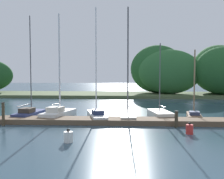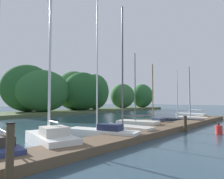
{
  "view_description": "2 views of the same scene",
  "coord_description": "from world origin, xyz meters",
  "px_view_note": "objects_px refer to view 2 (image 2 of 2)",
  "views": [
    {
      "loc": [
        -2.72,
        -5.66,
        3.62
      ],
      "look_at": [
        -3.97,
        16.62,
        2.17
      ],
      "focal_mm": 46.03,
      "sensor_mm": 36.0,
      "label": 1
    },
    {
      "loc": [
        -13.15,
        7.45,
        2.11
      ],
      "look_at": [
        -3.85,
        15.53,
        2.75
      ],
      "focal_mm": 32.8,
      "sensor_mm": 36.0,
      "label": 2
    }
  ],
  "objects_px": {
    "sailboat_1": "(50,137)",
    "sailboat_7": "(191,118)",
    "sailboat_3": "(124,127)",
    "sailboat_4": "(136,124)",
    "sailboat_5": "(154,121)",
    "sailboat_6": "(179,120)",
    "channel_buoy_1": "(219,130)",
    "sailboat_2": "(100,132)",
    "mooring_piling_0": "(10,154)",
    "mooring_piling_1": "(185,124)",
    "sailboat_8": "(190,115)"
  },
  "relations": [
    {
      "from": "sailboat_4",
      "to": "sailboat_6",
      "type": "relative_size",
      "value": 1.16
    },
    {
      "from": "sailboat_7",
      "to": "sailboat_8",
      "type": "distance_m",
      "value": 2.8
    },
    {
      "from": "sailboat_4",
      "to": "channel_buoy_1",
      "type": "height_order",
      "value": "sailboat_4"
    },
    {
      "from": "sailboat_6",
      "to": "mooring_piling_0",
      "type": "height_order",
      "value": "sailboat_6"
    },
    {
      "from": "sailboat_1",
      "to": "sailboat_7",
      "type": "xyz_separation_m",
      "value": [
        16.21,
        -0.48,
        -0.21
      ]
    },
    {
      "from": "channel_buoy_1",
      "to": "sailboat_2",
      "type": "bearing_deg",
      "value": 142.21
    },
    {
      "from": "sailboat_3",
      "to": "sailboat_4",
      "type": "distance_m",
      "value": 2.54
    },
    {
      "from": "sailboat_7",
      "to": "mooring_piling_0",
      "type": "distance_m",
      "value": 19.38
    },
    {
      "from": "sailboat_1",
      "to": "sailboat_2",
      "type": "xyz_separation_m",
      "value": [
        2.9,
        -0.32,
        -0.07
      ]
    },
    {
      "from": "sailboat_2",
      "to": "sailboat_8",
      "type": "distance_m",
      "value": 15.93
    },
    {
      "from": "sailboat_2",
      "to": "sailboat_5",
      "type": "relative_size",
      "value": 1.59
    },
    {
      "from": "sailboat_1",
      "to": "sailboat_5",
      "type": "relative_size",
      "value": 1.52
    },
    {
      "from": "sailboat_8",
      "to": "mooring_piling_0",
      "type": "bearing_deg",
      "value": 104.98
    },
    {
      "from": "sailboat_2",
      "to": "sailboat_7",
      "type": "distance_m",
      "value": 13.31
    },
    {
      "from": "mooring_piling_1",
      "to": "sailboat_2",
      "type": "bearing_deg",
      "value": 154.2
    },
    {
      "from": "mooring_piling_1",
      "to": "mooring_piling_0",
      "type": "bearing_deg",
      "value": -179.74
    },
    {
      "from": "mooring_piling_0",
      "to": "sailboat_8",
      "type": "bearing_deg",
      "value": 9.25
    },
    {
      "from": "sailboat_4",
      "to": "mooring_piling_0",
      "type": "relative_size",
      "value": 3.66
    },
    {
      "from": "sailboat_6",
      "to": "sailboat_1",
      "type": "bearing_deg",
      "value": 81.55
    },
    {
      "from": "mooring_piling_0",
      "to": "channel_buoy_1",
      "type": "xyz_separation_m",
      "value": [
        11.76,
        -1.87,
        -0.5
      ]
    },
    {
      "from": "sailboat_3",
      "to": "sailboat_8",
      "type": "height_order",
      "value": "sailboat_3"
    },
    {
      "from": "channel_buoy_1",
      "to": "sailboat_1",
      "type": "bearing_deg",
      "value": 150.99
    },
    {
      "from": "sailboat_2",
      "to": "mooring_piling_1",
      "type": "height_order",
      "value": "sailboat_2"
    },
    {
      "from": "sailboat_3",
      "to": "sailboat_7",
      "type": "bearing_deg",
      "value": -93.08
    },
    {
      "from": "sailboat_1",
      "to": "sailboat_4",
      "type": "bearing_deg",
      "value": -72.39
    },
    {
      "from": "sailboat_3",
      "to": "sailboat_4",
      "type": "height_order",
      "value": "sailboat_3"
    },
    {
      "from": "sailboat_2",
      "to": "channel_buoy_1",
      "type": "distance_m",
      "value": 7.42
    },
    {
      "from": "sailboat_7",
      "to": "sailboat_1",
      "type": "bearing_deg",
      "value": 82.88
    },
    {
      "from": "sailboat_4",
      "to": "sailboat_7",
      "type": "distance_m",
      "value": 8.61
    },
    {
      "from": "sailboat_4",
      "to": "sailboat_5",
      "type": "xyz_separation_m",
      "value": [
        2.55,
        -0.09,
        -0.0
      ]
    },
    {
      "from": "sailboat_5",
      "to": "channel_buoy_1",
      "type": "distance_m",
      "value": 5.48
    },
    {
      "from": "mooring_piling_0",
      "to": "channel_buoy_1",
      "type": "height_order",
      "value": "mooring_piling_0"
    },
    {
      "from": "mooring_piling_1",
      "to": "sailboat_4",
      "type": "bearing_deg",
      "value": 100.98
    },
    {
      "from": "sailboat_2",
      "to": "mooring_piling_0",
      "type": "height_order",
      "value": "sailboat_2"
    },
    {
      "from": "sailboat_2",
      "to": "sailboat_3",
      "type": "height_order",
      "value": "sailboat_2"
    },
    {
      "from": "mooring_piling_0",
      "to": "mooring_piling_1",
      "type": "relative_size",
      "value": 1.46
    },
    {
      "from": "sailboat_2",
      "to": "channel_buoy_1",
      "type": "relative_size",
      "value": 12.06
    },
    {
      "from": "sailboat_1",
      "to": "sailboat_5",
      "type": "height_order",
      "value": "sailboat_1"
    },
    {
      "from": "sailboat_5",
      "to": "channel_buoy_1",
      "type": "bearing_deg",
      "value": 173.0
    },
    {
      "from": "sailboat_1",
      "to": "mooring_piling_0",
      "type": "xyz_separation_m",
      "value": [
        -2.99,
        -2.99,
        0.33
      ]
    },
    {
      "from": "sailboat_6",
      "to": "mooring_piling_1",
      "type": "bearing_deg",
      "value": 109.96
    },
    {
      "from": "sailboat_4",
      "to": "mooring_piling_1",
      "type": "distance_m",
      "value": 3.53
    },
    {
      "from": "sailboat_3",
      "to": "sailboat_1",
      "type": "bearing_deg",
      "value": 86.32
    },
    {
      "from": "sailboat_8",
      "to": "channel_buoy_1",
      "type": "height_order",
      "value": "sailboat_8"
    },
    {
      "from": "sailboat_7",
      "to": "sailboat_5",
      "type": "bearing_deg",
      "value": 75.98
    },
    {
      "from": "mooring_piling_0",
      "to": "sailboat_5",
      "type": "bearing_deg",
      "value": 14.53
    },
    {
      "from": "sailboat_2",
      "to": "sailboat_5",
      "type": "bearing_deg",
      "value": -98.24
    },
    {
      "from": "sailboat_3",
      "to": "sailboat_5",
      "type": "distance_m",
      "value": 5.03
    },
    {
      "from": "sailboat_7",
      "to": "mooring_piling_1",
      "type": "bearing_deg",
      "value": 101.93
    },
    {
      "from": "sailboat_1",
      "to": "sailboat_5",
      "type": "distance_m",
      "value": 10.22
    }
  ]
}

